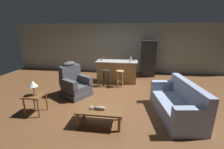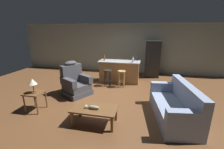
{
  "view_description": "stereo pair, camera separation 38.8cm",
  "coord_description": "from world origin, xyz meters",
  "px_view_note": "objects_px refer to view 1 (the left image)",
  "views": [
    {
      "loc": [
        0.67,
        -5.09,
        2.24
      ],
      "look_at": [
        -0.02,
        -0.1,
        0.75
      ],
      "focal_mm": 24.0,
      "sensor_mm": 36.0,
      "label": 1
    },
    {
      "loc": [
        1.05,
        -5.02,
        2.24
      ],
      "look_at": [
        -0.02,
        -0.1,
        0.75
      ],
      "focal_mm": 24.0,
      "sensor_mm": 36.0,
      "label": 2
    }
  ],
  "objects_px": {
    "recliner_near_lamp": "(75,84)",
    "bar_stool_right": "(120,76)",
    "fish_figurine": "(98,108)",
    "kitchen_island": "(117,71)",
    "end_table": "(35,98)",
    "bar_stool_left": "(106,75)",
    "couch": "(177,104)",
    "table_lamp": "(33,84)",
    "bottle_tall_green": "(134,58)",
    "refrigerator": "(148,58)",
    "coffee_table": "(100,111)",
    "bottle_short_amber": "(102,58)",
    "bottle_wine_dark": "(131,60)"
  },
  "relations": [
    {
      "from": "coffee_table",
      "to": "bottle_tall_green",
      "type": "bearing_deg",
      "value": 76.94
    },
    {
      "from": "bottle_wine_dark",
      "to": "couch",
      "type": "bearing_deg",
      "value": -61.58
    },
    {
      "from": "recliner_near_lamp",
      "to": "end_table",
      "type": "bearing_deg",
      "value": -83.47
    },
    {
      "from": "table_lamp",
      "to": "bottle_wine_dark",
      "type": "bearing_deg",
      "value": 48.84
    },
    {
      "from": "bar_stool_left",
      "to": "bar_stool_right",
      "type": "height_order",
      "value": "same"
    },
    {
      "from": "coffee_table",
      "to": "bottle_tall_green",
      "type": "relative_size",
      "value": 3.49
    },
    {
      "from": "couch",
      "to": "end_table",
      "type": "xyz_separation_m",
      "value": [
        -3.85,
        -0.41,
        0.12
      ]
    },
    {
      "from": "recliner_near_lamp",
      "to": "bar_stool_left",
      "type": "xyz_separation_m",
      "value": [
        0.94,
        1.06,
        0.05
      ]
    },
    {
      "from": "table_lamp",
      "to": "refrigerator",
      "type": "distance_m",
      "value": 5.41
    },
    {
      "from": "bar_stool_right",
      "to": "table_lamp",
      "type": "bearing_deg",
      "value": -131.02
    },
    {
      "from": "bottle_tall_green",
      "to": "bottle_short_amber",
      "type": "bearing_deg",
      "value": -169.2
    },
    {
      "from": "bar_stool_left",
      "to": "recliner_near_lamp",
      "type": "bearing_deg",
      "value": -131.58
    },
    {
      "from": "fish_figurine",
      "to": "bar_stool_right",
      "type": "height_order",
      "value": "bar_stool_right"
    },
    {
      "from": "bottle_tall_green",
      "to": "bottle_wine_dark",
      "type": "relative_size",
      "value": 1.32
    },
    {
      "from": "recliner_near_lamp",
      "to": "bottle_short_amber",
      "type": "xyz_separation_m",
      "value": [
        0.64,
        1.68,
        0.65
      ]
    },
    {
      "from": "recliner_near_lamp",
      "to": "end_table",
      "type": "relative_size",
      "value": 2.14
    },
    {
      "from": "recliner_near_lamp",
      "to": "bar_stool_right",
      "type": "relative_size",
      "value": 1.76
    },
    {
      "from": "recliner_near_lamp",
      "to": "bottle_short_amber",
      "type": "bearing_deg",
      "value": 100.58
    },
    {
      "from": "kitchen_island",
      "to": "bottle_tall_green",
      "type": "bearing_deg",
      "value": 18.92
    },
    {
      "from": "fish_figurine",
      "to": "bottle_wine_dark",
      "type": "relative_size",
      "value": 1.42
    },
    {
      "from": "coffee_table",
      "to": "bar_stool_right",
      "type": "relative_size",
      "value": 1.62
    },
    {
      "from": "bar_stool_right",
      "to": "bottle_short_amber",
      "type": "bearing_deg",
      "value": 144.96
    },
    {
      "from": "table_lamp",
      "to": "bottle_short_amber",
      "type": "relative_size",
      "value": 1.29
    },
    {
      "from": "end_table",
      "to": "bar_stool_left",
      "type": "xyz_separation_m",
      "value": [
        1.56,
        2.38,
        0.01
      ]
    },
    {
      "from": "fish_figurine",
      "to": "coffee_table",
      "type": "bearing_deg",
      "value": 59.81
    },
    {
      "from": "bottle_tall_green",
      "to": "kitchen_island",
      "type": "bearing_deg",
      "value": -161.08
    },
    {
      "from": "fish_figurine",
      "to": "refrigerator",
      "type": "bearing_deg",
      "value": 71.18
    },
    {
      "from": "fish_figurine",
      "to": "couch",
      "type": "xyz_separation_m",
      "value": [
        2.01,
        0.71,
        -0.12
      ]
    },
    {
      "from": "coffee_table",
      "to": "fish_figurine",
      "type": "height_order",
      "value": "fish_figurine"
    },
    {
      "from": "table_lamp",
      "to": "kitchen_island",
      "type": "xyz_separation_m",
      "value": [
        1.91,
        3.05,
        -0.39
      ]
    },
    {
      "from": "table_lamp",
      "to": "bottle_tall_green",
      "type": "distance_m",
      "value": 4.25
    },
    {
      "from": "coffee_table",
      "to": "kitchen_island",
      "type": "xyz_separation_m",
      "value": [
        0.06,
        3.27,
        0.11
      ]
    },
    {
      "from": "fish_figurine",
      "to": "table_lamp",
      "type": "xyz_separation_m",
      "value": [
        -1.81,
        0.27,
        0.41
      ]
    },
    {
      "from": "couch",
      "to": "end_table",
      "type": "distance_m",
      "value": 3.87
    },
    {
      "from": "fish_figurine",
      "to": "bottle_short_amber",
      "type": "relative_size",
      "value": 1.07
    },
    {
      "from": "recliner_near_lamp",
      "to": "end_table",
      "type": "xyz_separation_m",
      "value": [
        -0.61,
        -1.32,
        0.04
      ]
    },
    {
      "from": "coffee_table",
      "to": "bottle_short_amber",
      "type": "height_order",
      "value": "bottle_short_amber"
    },
    {
      "from": "bar_stool_left",
      "to": "bottle_tall_green",
      "type": "height_order",
      "value": "bottle_tall_green"
    },
    {
      "from": "bottle_tall_green",
      "to": "couch",
      "type": "bearing_deg",
      "value": -68.01
    },
    {
      "from": "end_table",
      "to": "refrigerator",
      "type": "xyz_separation_m",
      "value": [
        3.38,
        4.21,
        0.42
      ]
    },
    {
      "from": "fish_figurine",
      "to": "kitchen_island",
      "type": "bearing_deg",
      "value": 88.41
    },
    {
      "from": "table_lamp",
      "to": "bottle_tall_green",
      "type": "height_order",
      "value": "bottle_tall_green"
    },
    {
      "from": "fish_figurine",
      "to": "bar_stool_left",
      "type": "relative_size",
      "value": 0.5
    },
    {
      "from": "table_lamp",
      "to": "bottle_wine_dark",
      "type": "xyz_separation_m",
      "value": [
        2.51,
        2.87,
        0.17
      ]
    },
    {
      "from": "fish_figurine",
      "to": "bottle_short_amber",
      "type": "xyz_separation_m",
      "value": [
        -0.58,
        3.3,
        0.61
      ]
    },
    {
      "from": "coffee_table",
      "to": "fish_figurine",
      "type": "bearing_deg",
      "value": -120.19
    },
    {
      "from": "table_lamp",
      "to": "bar_stool_left",
      "type": "distance_m",
      "value": 2.89
    },
    {
      "from": "fish_figurine",
      "to": "bottle_short_amber",
      "type": "height_order",
      "value": "bottle_short_amber"
    },
    {
      "from": "bar_stool_left",
      "to": "bar_stool_right",
      "type": "bearing_deg",
      "value": 0.0
    },
    {
      "from": "kitchen_island",
      "to": "bar_stool_left",
      "type": "bearing_deg",
      "value": -120.73
    }
  ]
}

